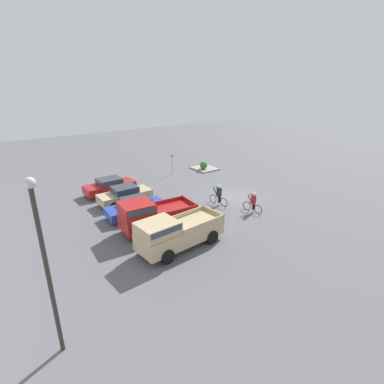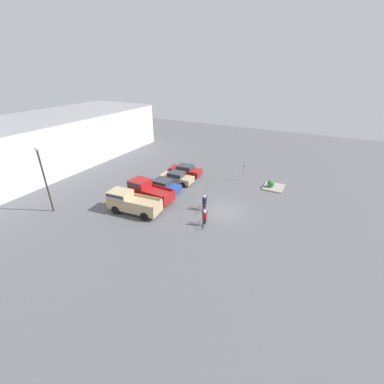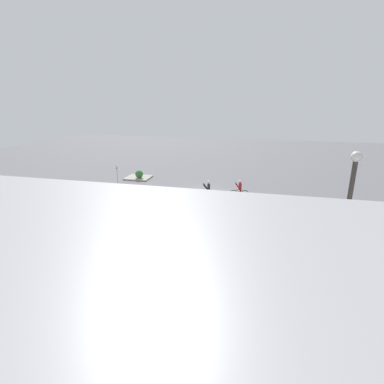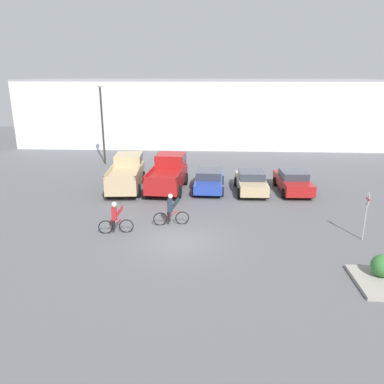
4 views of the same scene
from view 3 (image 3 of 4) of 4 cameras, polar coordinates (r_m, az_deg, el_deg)
name	(u,v)px [view 3 (image 3 of 4)]	position (r m, az deg, el deg)	size (l,w,h in m)	color
ground_plane	(206,192)	(28.22, 2.60, -0.08)	(80.00, 80.00, 0.00)	#56565B
pickup_truck_0	(248,219)	(19.45, 10.54, -5.10)	(2.54, 5.62, 2.14)	tan
pickup_truck_1	(203,215)	(19.74, 2.20, -4.37)	(2.55, 5.14, 2.23)	maroon
sedan_0	(164,217)	(20.69, -5.32, -4.76)	(2.08, 4.43, 1.38)	#233D9E
sedan_1	(129,211)	(21.97, -12.00, -3.63)	(2.03, 4.32, 1.44)	tan
sedan_2	(92,209)	(23.10, -18.54, -3.15)	(2.12, 4.42, 1.42)	maroon
cyclist_0	(208,190)	(26.03, 3.12, 0.33)	(1.85, 0.54, 1.71)	black
cyclist_1	(240,189)	(26.89, 9.06, 0.65)	(1.70, 0.53, 1.64)	black
fire_lane_sign	(117,174)	(30.07, -14.07, 3.30)	(0.06, 0.30, 2.34)	#9E9EA3
lamppost	(344,231)	(11.94, 26.99, -6.57)	(0.36, 0.36, 6.83)	#2D2823
curb_island	(138,178)	(33.73, -10.16, 2.71)	(2.64, 2.37, 0.15)	gray
shrub	(139,174)	(33.21, -10.03, 3.38)	(0.85, 0.85, 0.85)	#337033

